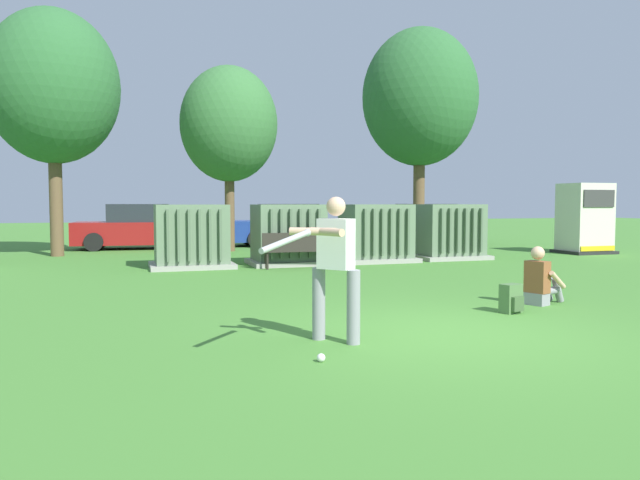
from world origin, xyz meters
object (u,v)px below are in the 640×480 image
transformer_mid_west (288,235)px  sports_ball (321,358)px  transformer_mid_east (376,234)px  transformer_east (448,232)px  transformer_west (191,237)px  batter (333,261)px  backpack (511,299)px  parked_car_right_of_center (423,225)px  generator_enclosure (585,219)px  seated_spectator (541,281)px  parked_car_left_of_center (285,226)px  park_bench (297,247)px  parked_car_leftmost (136,228)px

transformer_mid_west → sports_ball: (-2.23, -9.84, -0.74)m
transformer_mid_east → transformer_east: 2.40m
transformer_west → batter: bearing=-85.2°
backpack → batter: bearing=-162.4°
transformer_mid_east → batter: size_ratio=1.21×
batter → sports_ball: 1.29m
transformer_mid_west → parked_car_right_of_center: 9.93m
batter → transformer_west: bearing=94.8°
transformer_east → transformer_west: bearing=-178.6°
transformer_mid_east → generator_enclosure: (7.65, 0.46, 0.35)m
sports_ball → seated_spectator: (4.55, 2.34, 0.33)m
transformer_mid_west → transformer_mid_east: 2.59m
backpack → transformer_east: bearing=66.3°
sports_ball → parked_car_left_of_center: (4.00, 17.04, 0.71)m
parked_car_left_of_center → transformer_mid_west: bearing=-103.8°
parked_car_left_of_center → transformer_mid_east: bearing=-83.5°
transformer_mid_east → generator_enclosure: size_ratio=0.91×
park_bench → backpack: park_bench is taller
transformer_mid_west → batter: bearing=-101.4°
parked_car_left_of_center → generator_enclosure: bearing=-38.3°
parked_car_left_of_center → sports_ball: bearing=-103.2°
backpack → parked_car_right_of_center: (6.08, 14.58, 0.54)m
park_bench → sports_ball: (-2.18, -8.78, -0.49)m
transformer_west → parked_car_right_of_center: size_ratio=0.49×
transformer_mid_east → transformer_mid_west: bearing=-178.9°
transformer_west → transformer_mid_east: size_ratio=1.00×
transformer_mid_west → batter: 9.23m
transformer_west → seated_spectator: 8.96m
transformer_east → seated_spectator: transformer_east is taller
park_bench → sports_ball: 9.06m
batter → parked_car_leftmost: 16.17m
batter → sports_ball: batter is taller
batter → seated_spectator: batter is taller
transformer_east → parked_car_leftmost: (-8.82, 6.82, -0.04)m
transformer_west → transformer_mid_east: same height
generator_enclosure → sports_ball: generator_enclosure is taller
transformer_east → parked_car_right_of_center: (2.48, 6.36, -0.04)m
transformer_east → sports_ball: (-7.22, -10.02, -0.74)m
generator_enclosure → parked_car_left_of_center: (-8.47, 6.68, -0.38)m
transformer_mid_east → seated_spectator: size_ratio=2.18×
parked_car_leftmost → parked_car_left_of_center: 5.61m
transformer_west → park_bench: (2.52, -1.06, -0.25)m
transformer_mid_east → backpack: bearing=-98.5°
backpack → transformer_mid_east: bearing=81.5°
transformer_mid_east → backpack: size_ratio=4.77×
transformer_east → seated_spectator: 8.14m
park_bench → parked_car_left_of_center: bearing=77.5°
transformer_west → transformer_mid_east: bearing=0.6°
batter → transformer_mid_east: bearing=64.1°
sports_ball → backpack: bearing=26.6°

